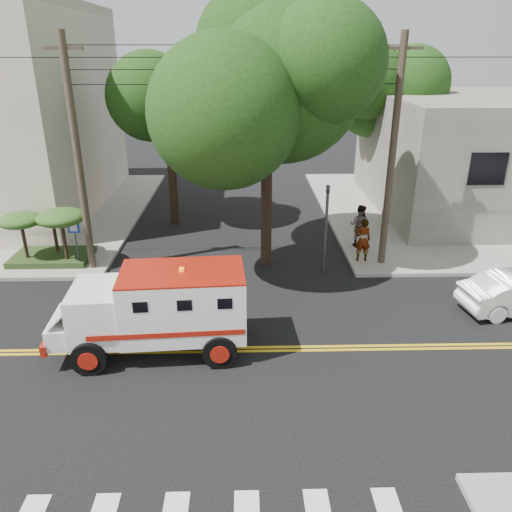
{
  "coord_description": "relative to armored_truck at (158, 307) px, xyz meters",
  "views": [
    {
      "loc": [
        0.61,
        -12.78,
        8.37
      ],
      "look_at": [
        1.01,
        3.49,
        1.6
      ],
      "focal_mm": 35.0,
      "sensor_mm": 36.0,
      "label": 1
    }
  ],
  "objects": [
    {
      "name": "utility_pole_left",
      "position": [
        -3.69,
        5.95,
        3.04
      ],
      "size": [
        0.28,
        0.28,
        9.0
      ],
      "primitive_type": "cylinder",
      "color": "#382D23",
      "rests_on": "ground"
    },
    {
      "name": "ground",
      "position": [
        1.91,
        -0.05,
        -1.46
      ],
      "size": [
        100.0,
        100.0,
        0.0
      ],
      "primitive_type": "plane",
      "color": "black",
      "rests_on": "ground"
    },
    {
      "name": "armored_truck",
      "position": [
        0.0,
        0.0,
        0.0
      ],
      "size": [
        5.78,
        2.6,
        2.57
      ],
      "rotation": [
        0.0,
        0.0,
        0.07
      ],
      "color": "white",
      "rests_on": "ground"
    },
    {
      "name": "sidewalk_ne",
      "position": [
        15.41,
        13.45,
        -1.39
      ],
      "size": [
        17.0,
        17.0,
        0.15
      ],
      "primitive_type": "cube",
      "color": "gray",
      "rests_on": "ground"
    },
    {
      "name": "building_right",
      "position": [
        16.91,
        13.95,
        1.69
      ],
      "size": [
        14.0,
        12.0,
        6.0
      ],
      "primitive_type": "cube",
      "color": "#686259",
      "rests_on": "sidewalk_ne"
    },
    {
      "name": "tree_main",
      "position": [
        3.85,
        6.16,
        5.74
      ],
      "size": [
        6.08,
        5.7,
        9.85
      ],
      "color": "black",
      "rests_on": "ground"
    },
    {
      "name": "accessibility_sign",
      "position": [
        -4.29,
        6.13,
        -0.1
      ],
      "size": [
        0.45,
        0.1,
        2.02
      ],
      "color": "#3F3F42",
      "rests_on": "ground"
    },
    {
      "name": "utility_pole_right",
      "position": [
        8.21,
        6.15,
        3.04
      ],
      "size": [
        0.28,
        0.28,
        9.0
      ],
      "primitive_type": "cylinder",
      "color": "#382D23",
      "rests_on": "ground"
    },
    {
      "name": "pedestrian_b",
      "position": [
        7.64,
        8.05,
        -0.36
      ],
      "size": [
        1.16,
        1.08,
        1.91
      ],
      "primitive_type": "imported",
      "rotation": [
        0.0,
        0.0,
        2.65
      ],
      "color": "gray",
      "rests_on": "sidewalk_ne"
    },
    {
      "name": "tree_right",
      "position": [
        10.75,
        15.73,
        4.63
      ],
      "size": [
        4.8,
        4.5,
        8.2
      ],
      "color": "black",
      "rests_on": "ground"
    },
    {
      "name": "pedestrian_a",
      "position": [
        7.41,
        6.37,
        -0.4
      ],
      "size": [
        0.68,
        0.46,
        1.83
      ],
      "primitive_type": "imported",
      "rotation": [
        0.0,
        0.0,
        3.17
      ],
      "color": "gray",
      "rests_on": "sidewalk_ne"
    },
    {
      "name": "palm_planter",
      "position": [
        -5.53,
        6.58,
        0.18
      ],
      "size": [
        3.52,
        2.63,
        2.36
      ],
      "color": "#1E3314",
      "rests_on": "sidewalk_nw"
    },
    {
      "name": "tree_left",
      "position": [
        -0.77,
        11.74,
        4.27
      ],
      "size": [
        4.48,
        4.2,
        7.7
      ],
      "color": "black",
      "rests_on": "ground"
    },
    {
      "name": "traffic_signal",
      "position": [
        5.71,
        5.55,
        0.76
      ],
      "size": [
        0.15,
        0.18,
        3.6
      ],
      "color": "#3F3F42",
      "rests_on": "ground"
    }
  ]
}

